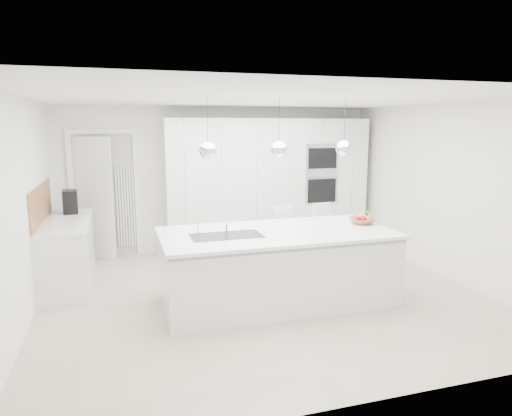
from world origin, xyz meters
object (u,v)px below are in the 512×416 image
object	(u,v)px
island_base	(278,269)
fruit_bowl	(362,221)
espresso_machine	(70,202)
bar_stool_right	(325,238)
bar_stool_left	(286,243)

from	to	relation	value
island_base	fruit_bowl	world-z (taller)	fruit_bowl
espresso_machine	bar_stool_right	xyz separation A→B (m)	(3.64, -1.06, -0.56)
island_base	espresso_machine	bearing A→B (deg)	140.75
island_base	bar_stool_left	world-z (taller)	bar_stool_left
fruit_bowl	espresso_machine	world-z (taller)	espresso_machine
fruit_bowl	bar_stool_left	bearing A→B (deg)	137.88
island_base	bar_stool_right	distance (m)	1.50
bar_stool_left	fruit_bowl	bearing A→B (deg)	-57.20
bar_stool_left	bar_stool_right	xyz separation A→B (m)	(0.69, 0.16, -0.01)
bar_stool_left	island_base	bearing A→B (deg)	-131.53
fruit_bowl	bar_stool_left	xyz separation A→B (m)	(-0.80, 0.72, -0.42)
fruit_bowl	bar_stool_left	size ratio (longest dim) A/B	0.31
bar_stool_left	bar_stool_right	world-z (taller)	bar_stool_left
island_base	fruit_bowl	bearing A→B (deg)	5.71
island_base	bar_stool_right	world-z (taller)	bar_stool_right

